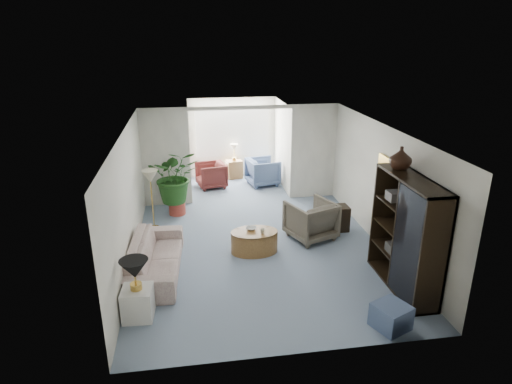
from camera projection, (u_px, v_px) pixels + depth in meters
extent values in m
plane|color=#7E91A7|center=(261.00, 253.00, 8.90)|extent=(6.00, 6.00, 0.00)
plane|color=#7E91A7|center=(237.00, 187.00, 12.71)|extent=(2.60, 2.60, 0.00)
cube|color=white|center=(166.00, 158.00, 10.98)|extent=(1.20, 0.12, 2.50)
cube|color=white|center=(313.00, 152.00, 11.53)|extent=(1.20, 0.12, 2.50)
cube|color=white|center=(241.00, 108.00, 10.85)|extent=(2.60, 0.12, 0.10)
cube|color=white|center=(232.00, 131.00, 13.23)|extent=(2.20, 0.02, 1.50)
cube|color=white|center=(232.00, 131.00, 13.20)|extent=(2.20, 0.02, 1.50)
cube|color=#BBAE96|center=(386.00, 169.00, 8.58)|extent=(0.04, 0.50, 0.40)
imported|color=beige|center=(156.00, 257.00, 8.08)|extent=(1.00, 2.26, 0.65)
cube|color=silver|center=(138.00, 303.00, 6.82)|extent=(0.48, 0.48, 0.50)
cone|color=black|center=(134.00, 269.00, 6.62)|extent=(0.44, 0.44, 0.30)
cone|color=beige|center=(150.00, 176.00, 9.58)|extent=(0.36, 0.36, 0.28)
cylinder|color=olive|center=(254.00, 242.00, 8.88)|extent=(1.20, 1.20, 0.45)
imported|color=beige|center=(251.00, 228.00, 8.88)|extent=(0.27, 0.27, 0.05)
imported|color=beige|center=(263.00, 231.00, 8.72)|extent=(0.12, 0.12, 0.09)
imported|color=#655E4F|center=(311.00, 220.00, 9.43)|extent=(1.17, 1.18, 0.84)
cube|color=black|center=(337.00, 218.00, 9.86)|extent=(0.48, 0.39, 0.57)
cube|color=black|center=(406.00, 234.00, 7.43)|extent=(0.48, 1.79, 1.99)
imported|color=black|center=(401.00, 158.00, 7.48)|extent=(0.38, 0.38, 0.39)
cube|color=slate|center=(391.00, 316.00, 6.61)|extent=(0.63, 0.63, 0.38)
cylinder|color=#A73C30|center=(177.00, 208.00, 10.76)|extent=(0.40, 0.40, 0.32)
imported|color=#214F1B|center=(175.00, 176.00, 10.48)|extent=(1.19, 1.03, 1.32)
imported|color=slate|center=(263.00, 172.00, 12.78)|extent=(1.01, 0.99, 0.78)
imported|color=#53231C|center=(211.00, 175.00, 12.57)|extent=(0.93, 0.91, 0.72)
cube|color=olive|center=(234.00, 169.00, 13.41)|extent=(0.51, 0.43, 0.55)
cube|color=#312F2C|center=(396.00, 248.00, 7.73)|extent=(0.30, 0.26, 0.16)
cube|color=#53514E|center=(396.00, 196.00, 7.61)|extent=(0.30, 0.26, 0.16)
cube|color=black|center=(414.00, 266.00, 7.11)|extent=(0.30, 0.26, 0.16)
cube|color=#2C2922|center=(420.00, 214.00, 6.86)|extent=(0.30, 0.26, 0.16)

